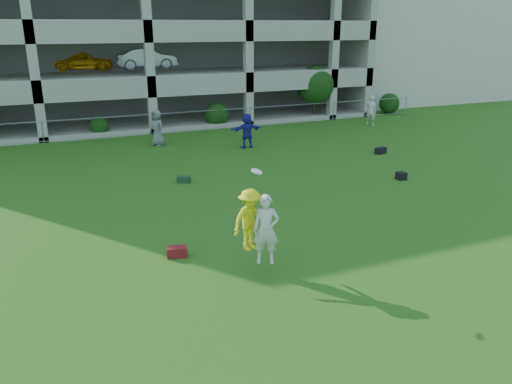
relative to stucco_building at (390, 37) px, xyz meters
name	(u,v)px	position (x,y,z in m)	size (l,w,h in m)	color
ground	(315,278)	(-23.00, -28.00, -5.00)	(100.00, 100.00, 0.00)	#235114
stucco_building	(390,37)	(0.00, 0.00, 0.00)	(16.00, 14.00, 10.00)	beige
bystander_c	(157,128)	(-23.47, -12.02, -4.06)	(0.92, 0.60, 1.88)	slate
bystander_d	(247,131)	(-19.33, -14.28, -4.11)	(1.65, 0.53, 1.78)	#2A229C
bystander_e	(371,110)	(-9.83, -11.59, -4.07)	(0.68, 0.45, 1.87)	silver
bag_red_a	(177,252)	(-25.86, -25.44, -4.86)	(0.55, 0.30, 0.28)	#5B0F1C
crate_d	(401,176)	(-15.58, -21.95, -4.85)	(0.35, 0.35, 0.30)	black
bag_black_e	(381,151)	(-13.72, -18.01, -4.85)	(0.60, 0.30, 0.30)	black
bag_green_g	(184,179)	(-23.92, -18.89, -4.88)	(0.50, 0.30, 0.25)	#153C1D
frisbee_contest	(255,223)	(-24.21, -27.02, -3.68)	(1.28, 1.09, 2.49)	yellow
parking_garage	(123,25)	(-23.01, -0.30, 1.01)	(30.00, 14.00, 12.00)	#9E998C
fence	(154,123)	(-23.00, -9.00, -4.39)	(36.06, 0.06, 1.20)	gray
shrub_row	(225,102)	(-18.41, -8.30, -3.49)	(34.38, 2.52, 3.50)	#163D11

